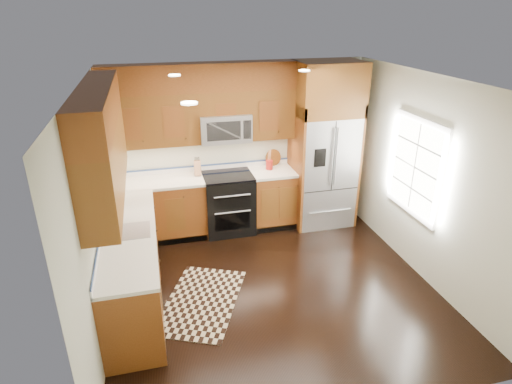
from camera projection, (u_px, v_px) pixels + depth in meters
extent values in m
plane|color=black|center=(273.00, 287.00, 5.51)|extent=(4.00, 4.00, 0.00)
cube|color=beige|center=(239.00, 145.00, 6.77)|extent=(4.00, 0.02, 2.60)
cube|color=beige|center=(94.00, 214.00, 4.54)|extent=(0.02, 4.00, 2.60)
cube|color=beige|center=(425.00, 179.00, 5.44)|extent=(0.02, 4.00, 2.60)
cube|color=white|center=(416.00, 167.00, 5.58)|extent=(0.04, 1.10, 1.30)
cube|color=white|center=(415.00, 167.00, 5.57)|extent=(0.02, 0.95, 1.15)
cube|color=brown|center=(160.00, 211.00, 6.55)|extent=(1.37, 0.60, 0.90)
cube|color=brown|center=(273.00, 199.00, 6.95)|extent=(0.72, 0.60, 0.90)
cube|color=brown|center=(133.00, 267.00, 5.13)|extent=(0.60, 2.40, 0.90)
cube|color=white|center=(206.00, 178.00, 6.52)|extent=(2.85, 0.62, 0.04)
cube|color=white|center=(128.00, 233.00, 4.94)|extent=(0.62, 2.40, 0.04)
cube|color=brown|center=(202.00, 117.00, 6.28)|extent=(2.85, 0.33, 0.75)
cube|color=brown|center=(105.00, 160.00, 4.55)|extent=(0.33, 2.40, 0.75)
cube|color=brown|center=(200.00, 77.00, 6.05)|extent=(2.85, 0.33, 0.40)
cube|color=brown|center=(97.00, 106.00, 4.32)|extent=(0.33, 2.40, 0.40)
cube|color=black|center=(229.00, 204.00, 6.75)|extent=(0.76, 0.64, 0.92)
cube|color=black|center=(228.00, 176.00, 6.56)|extent=(0.76, 0.60, 0.02)
cube|color=black|center=(232.00, 203.00, 6.41)|extent=(0.55, 0.01, 0.18)
cube|color=black|center=(233.00, 222.00, 6.54)|extent=(0.55, 0.01, 0.28)
cylinder|color=#B2B2B7|center=(232.00, 196.00, 6.34)|extent=(0.55, 0.02, 0.02)
cylinder|color=#B2B2B7|center=(233.00, 212.00, 6.45)|extent=(0.55, 0.02, 0.02)
cube|color=#B2B2B7|center=(225.00, 128.00, 6.39)|extent=(0.76, 0.40, 0.42)
cube|color=black|center=(224.00, 131.00, 6.21)|extent=(0.50, 0.01, 0.28)
cube|color=#B2B2B7|center=(323.00, 170.00, 6.89)|extent=(0.90, 0.74, 1.80)
cube|color=black|center=(334.00, 157.00, 6.42)|extent=(0.01, 0.01, 1.08)
cube|color=black|center=(320.00, 158.00, 6.37)|extent=(0.18, 0.01, 0.28)
cube|color=brown|center=(295.00, 167.00, 6.75)|extent=(0.04, 0.74, 2.00)
cube|color=brown|center=(350.00, 162.00, 6.96)|extent=(0.04, 0.74, 2.00)
cube|color=brown|center=(328.00, 88.00, 6.37)|extent=(0.98, 0.74, 0.80)
cube|color=#B2B2B7|center=(128.00, 231.00, 4.93)|extent=(0.50, 0.42, 0.02)
cylinder|color=#B2B2B7|center=(109.00, 214.00, 5.02)|extent=(0.02, 0.02, 0.28)
torus|color=#B2B2B7|center=(107.00, 206.00, 4.90)|extent=(0.18, 0.02, 0.18)
cube|color=black|center=(202.00, 301.00, 5.24)|extent=(1.32, 1.60, 0.01)
cube|color=#A67651|center=(197.00, 168.00, 6.55)|extent=(0.11, 0.15, 0.22)
cylinder|color=maroon|center=(269.00, 165.00, 6.78)|extent=(0.13, 0.13, 0.15)
cylinder|color=brown|center=(273.00, 165.00, 6.98)|extent=(0.32, 0.32, 0.02)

